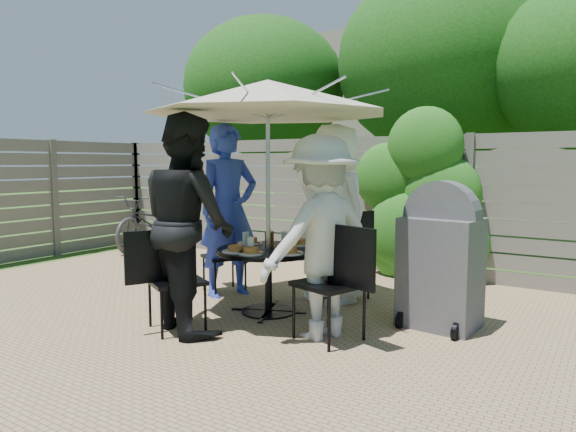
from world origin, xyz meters
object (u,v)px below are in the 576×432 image
Objects in this scene: person_back at (335,214)px; glass_left at (246,239)px; umbrella at (268,97)px; chair_left at (224,271)px; plate_extra at (251,252)px; coffee_cup at (293,242)px; chair_right at (330,307)px; chair_back at (344,273)px; patio_table at (268,268)px; bicycle at (151,222)px; chair_front at (175,301)px; plate_left at (250,241)px; person_front at (188,223)px; plate_right at (289,251)px; glass_front at (251,245)px; plate_front at (236,249)px; person_left at (229,211)px; person_right at (320,238)px; plate_back at (298,243)px; glass_back at (284,238)px; syrup_jug at (269,239)px; bbq_grill at (441,262)px.

person_back reaches higher than glass_left.
chair_left is (-0.89, 0.38, -1.84)m from umbrella.
plate_extra is (-0.28, -1.11, -0.27)m from person_back.
chair_right is at bearing -37.14° from coffee_cup.
chair_back is 1.10× the size of chair_left.
patio_table is 0.73× the size of bicycle.
patio_table is 0.41m from plate_extra.
chair_front is at bearing -113.09° from umbrella.
plate_left is at bearing -113.45° from person_back.
coffee_cup is at bearing -95.44° from person_front.
plate_right is 0.37m from glass_front.
chair_front is at bearing -113.09° from patio_table.
plate_front is at bearing -90.00° from person_front.
person_left is 13.67× the size of glass_front.
glass_left is (0.04, 0.77, -0.23)m from person_front.
patio_table is 0.92m from person_right.
person_back is 2.18× the size of chair_left.
chair_left is at bearing -139.33° from person_back.
person_front is 7.38× the size of plate_back.
glass_back is 1.00× the size of glass_left.
plate_back is (0.47, 1.10, -0.28)m from person_front.
plate_extra is (0.94, -0.72, 0.42)m from chair_left.
glass_left is 0.25m from syrup_jug.
person_left reaches higher than chair_right.
bicycle is (-3.57, 2.79, -0.49)m from person_front.
patio_table is 0.98× the size of bbq_grill.
person_left is 1.43× the size of bbq_grill.
umbrella is at bearing 88.98° from glass_front.
person_left reaches higher than plate_right.
person_back is 15.79× the size of coffee_cup.
chair_left is 7.25× the size of coffee_cup.
patio_table is 0.42m from plate_front.
plate_right is at bearing 22.48° from glass_front.
plate_front is at bearing -104.69° from syrup_jug.
person_back is at bearing 66.98° from plate_back.
person_back reaches higher than bicycle.
glass_front reaches higher than plate_right.
person_right is 6.63× the size of plate_back.
chair_left is 5.44× the size of syrup_jug.
bbq_grill is (1.58, 0.41, -0.13)m from syrup_jug.
plate_right is at bearing 4.83° from chair_left.
chair_back reaches higher than chair_left.
plate_right is (0.71, 0.75, 0.40)m from chair_front.
umbrella is at bearing -2.17° from chair_back.
plate_extra is (-0.28, -0.21, 0.00)m from plate_right.
plate_right is at bearing -90.00° from person_right.
bbq_grill is at bearing -26.84° from chair_front.
syrup_jug reaches higher than plate_right.
plate_right is 1.86× the size of glass_back.
coffee_cup is 0.07× the size of bicycle.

